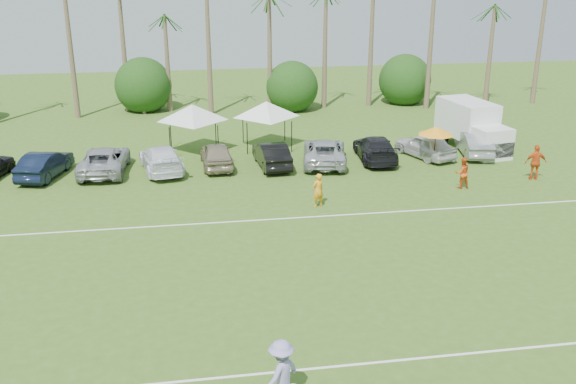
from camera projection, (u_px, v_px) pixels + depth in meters
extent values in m
cube|color=white|center=(290.00, 371.00, 19.20)|extent=(80.00, 0.10, 0.01)
cube|color=white|center=(249.00, 221.00, 30.34)|extent=(80.00, 0.10, 0.01)
cone|color=brown|center=(60.00, 53.00, 49.15)|extent=(0.44, 0.44, 10.00)
cone|color=brown|center=(113.00, 45.00, 49.58)|extent=(0.44, 0.44, 11.00)
cone|color=brown|center=(166.00, 63.00, 50.69)|extent=(0.44, 0.44, 8.00)
cone|color=brown|center=(217.00, 56.00, 51.12)|extent=(0.44, 0.44, 9.00)
cone|color=brown|center=(267.00, 48.00, 51.55)|extent=(0.44, 0.44, 10.00)
cone|color=brown|center=(315.00, 41.00, 51.98)|extent=(0.44, 0.44, 11.00)
cone|color=brown|center=(374.00, 58.00, 53.24)|extent=(0.44, 0.44, 8.00)
cone|color=brown|center=(432.00, 51.00, 53.82)|extent=(0.44, 0.44, 9.00)
cone|color=brown|center=(488.00, 44.00, 54.41)|extent=(0.44, 0.44, 10.00)
cone|color=brown|center=(533.00, 37.00, 54.84)|extent=(0.44, 0.44, 11.00)
cylinder|color=brown|center=(144.00, 103.00, 52.43)|extent=(0.30, 0.30, 1.40)
sphere|color=#14390F|center=(143.00, 89.00, 52.06)|extent=(4.00, 4.00, 4.00)
cylinder|color=brown|center=(289.00, 98.00, 54.24)|extent=(0.30, 0.30, 1.40)
sphere|color=#14390F|center=(289.00, 85.00, 53.86)|extent=(4.00, 4.00, 4.00)
cylinder|color=brown|center=(402.00, 94.00, 55.74)|extent=(0.30, 0.30, 1.40)
sphere|color=#14390F|center=(403.00, 82.00, 55.37)|extent=(4.00, 4.00, 4.00)
imported|color=orange|center=(318.00, 190.00, 31.85)|extent=(0.74, 0.63, 1.72)
imported|color=#D04E17|center=(462.00, 173.00, 34.51)|extent=(0.84, 0.66, 1.70)
imported|color=#D85118|center=(536.00, 162.00, 35.76)|extent=(1.25, 0.70, 2.01)
cube|color=white|center=(467.00, 118.00, 42.06)|extent=(2.91, 4.53, 2.30)
cube|color=white|center=(492.00, 143.00, 39.73)|extent=(2.34, 1.96, 1.93)
cube|color=black|center=(498.00, 150.00, 39.20)|extent=(2.14, 0.59, 0.92)
cube|color=#E5590C|center=(481.00, 123.00, 42.53)|extent=(0.24, 1.46, 0.83)
cylinder|color=black|center=(476.00, 152.00, 39.81)|extent=(0.40, 0.86, 0.83)
cylinder|color=black|center=(502.00, 150.00, 40.34)|extent=(0.40, 0.86, 0.83)
cylinder|color=black|center=(444.00, 137.00, 43.28)|extent=(0.40, 0.86, 0.83)
cylinder|color=black|center=(468.00, 135.00, 43.81)|extent=(0.40, 0.86, 0.83)
cylinder|color=black|center=(170.00, 144.00, 39.25)|extent=(0.06, 0.06, 2.10)
cylinder|color=black|center=(218.00, 142.00, 39.69)|extent=(0.06, 0.06, 2.10)
cylinder|color=black|center=(171.00, 132.00, 41.99)|extent=(0.06, 0.06, 2.10)
cylinder|color=black|center=(216.00, 130.00, 42.43)|extent=(0.06, 0.06, 2.10)
pyramid|color=silver|center=(192.00, 104.00, 40.13)|extent=(4.53, 4.53, 1.05)
cylinder|color=black|center=(247.00, 139.00, 40.56)|extent=(0.06, 0.06, 2.04)
cylinder|color=black|center=(292.00, 137.00, 40.99)|extent=(0.06, 0.06, 2.04)
cylinder|color=black|center=(243.00, 128.00, 43.21)|extent=(0.06, 0.06, 2.04)
cylinder|color=black|center=(285.00, 126.00, 43.64)|extent=(0.06, 0.06, 2.04)
pyramid|color=white|center=(266.00, 101.00, 41.41)|extent=(4.40, 4.40, 1.02)
cylinder|color=black|center=(435.00, 148.00, 38.29)|extent=(0.05, 0.05, 2.14)
cone|color=orange|center=(436.00, 131.00, 37.93)|extent=(2.14, 2.14, 0.49)
imported|color=#9389C3|center=(281.00, 373.00, 17.47)|extent=(1.45, 1.39, 1.98)
imported|color=black|center=(45.00, 164.00, 36.30)|extent=(2.65, 4.79, 1.50)
imported|color=#9C9EA4|center=(104.00, 160.00, 37.09)|extent=(2.76, 5.51, 1.50)
imported|color=white|center=(161.00, 159.00, 37.36)|extent=(2.99, 5.45, 1.50)
imported|color=gray|center=(217.00, 155.00, 38.08)|extent=(1.94, 4.46, 1.50)
imported|color=black|center=(272.00, 154.00, 38.16)|extent=(1.92, 4.65, 1.50)
imported|color=#A7AAAF|center=(325.00, 152.00, 38.74)|extent=(3.49, 5.77, 1.50)
imported|color=black|center=(375.00, 148.00, 39.43)|extent=(2.51, 5.31, 1.50)
imported|color=silver|center=(425.00, 145.00, 40.02)|extent=(3.20, 4.74, 1.50)
imported|color=gray|center=(474.00, 143.00, 40.48)|extent=(2.47, 4.77, 1.50)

